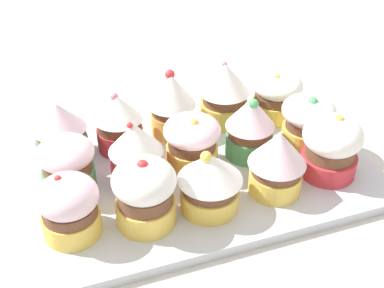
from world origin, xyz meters
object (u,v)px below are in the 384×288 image
cupcake_5 (67,164)px  cupcake_2 (210,180)px  cupcake_0 (69,207)px  cupcake_13 (224,92)px  cupcake_8 (252,128)px  cupcake_11 (119,122)px  cupcake_12 (170,103)px  cupcake_3 (277,161)px  cupcake_14 (277,94)px  cupcake_1 (145,192)px  cupcake_9 (307,121)px  cupcake_7 (196,143)px  cupcake_10 (60,131)px  cupcake_6 (136,153)px  baking_tray (192,170)px  cupcake_4 (331,146)px

cupcake_5 → cupcake_2: bearing=-30.7°
cupcake_0 → cupcake_13: 25.13cm
cupcake_8 → cupcake_11: 15.15cm
cupcake_0 → cupcake_12: bearing=43.3°
cupcake_3 → cupcake_14: (6.82, 13.35, -0.71)cm
cupcake_8 → cupcake_13: cupcake_13 is taller
cupcake_12 → cupcake_8: bearing=-47.4°
cupcake_3 → cupcake_1: bearing=-179.9°
cupcake_1 → cupcake_9: bearing=16.3°
cupcake_7 → cupcake_10: (-13.67, 6.81, 0.28)cm
cupcake_13 → cupcake_10: bearing=-177.0°
cupcake_0 → cupcake_6: bearing=34.4°
cupcake_11 → cupcake_2: bearing=-65.1°
cupcake_2 → cupcake_10: bearing=133.3°
baking_tray → cupcake_3: (6.82, -6.84, 4.42)cm
cupcake_5 → cupcake_13: bearing=18.8°
cupcake_4 → cupcake_13: 15.19cm
cupcake_12 → cupcake_5: bearing=-153.5°
baking_tray → cupcake_6: cupcake_6 is taller
baking_tray → cupcake_14: (13.64, 6.50, 3.71)cm
cupcake_9 → cupcake_4: bearing=-91.9°
cupcake_0 → cupcake_2: cupcake_2 is taller
cupcake_4 → cupcake_12: (-13.86, 13.30, 0.59)cm
cupcake_1 → cupcake_13: size_ratio=0.93×
cupcake_14 → cupcake_7: bearing=-152.7°
cupcake_12 → cupcake_13: bearing=2.2°
cupcake_12 → cupcake_14: size_ratio=1.32×
cupcake_2 → cupcake_0: bearing=175.8°
cupcake_2 → cupcake_7: bearing=81.9°
cupcake_1 → cupcake_9: 21.94cm
cupcake_5 → cupcake_14: (27.12, 5.89, -0.15)cm
cupcake_5 → cupcake_6: size_ratio=0.82×
cupcake_7 → cupcake_8: size_ratio=0.85×
baking_tray → cupcake_2: size_ratio=5.67×
cupcake_12 → cupcake_14: (13.82, -0.75, -1.07)cm
cupcake_1 → cupcake_10: (-6.12, 13.34, -0.08)cm
cupcake_4 → cupcake_10: size_ratio=1.03×
cupcake_9 → cupcake_10: (-27.18, 7.18, 0.18)cm
cupcake_4 → cupcake_5: (-27.17, 6.66, -0.33)cm
cupcake_9 → cupcake_11: bearing=161.5°
cupcake_7 → cupcake_2: bearing=-98.1°
cupcake_1 → cupcake_0: bearing=173.0°
cupcake_0 → cupcake_10: 12.51cm
baking_tray → cupcake_13: (6.89, 7.53, 4.69)cm
cupcake_0 → cupcake_5: bearing=83.3°
cupcake_1 → cupcake_14: cupcake_1 is taller
cupcake_4 → cupcake_8: size_ratio=0.93×
cupcake_8 → cupcake_11: bearing=154.2°
baking_tray → cupcake_14: cupcake_14 is taller
cupcake_6 → cupcake_1: bearing=-97.1°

